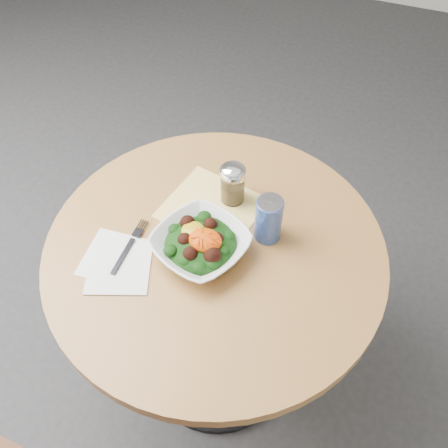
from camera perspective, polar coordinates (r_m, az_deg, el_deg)
name	(u,v)px	position (r m, az deg, el deg)	size (l,w,h in m)	color
ground	(218,363)	(1.96, -0.72, -15.61)	(6.00, 6.00, 0.00)	#2D2C2F
table	(216,286)	(1.47, -0.93, -7.09)	(0.90, 0.90, 0.75)	black
cloth_napkin	(212,208)	(1.39, -1.37, 1.88)	(0.25, 0.23, 0.00)	yellow
paper_napkins	(117,263)	(1.30, -12.14, -4.36)	(0.21, 0.21, 0.00)	white
salad_bowl	(201,244)	(1.27, -2.69, -2.26)	(0.30, 0.30, 0.09)	white
fork	(130,244)	(1.33, -10.64, -2.28)	(0.02, 0.19, 0.00)	black
spice_shaker	(233,184)	(1.37, 0.99, 4.64)	(0.07, 0.07, 0.13)	silver
beverage_can	(269,219)	(1.28, 5.12, 0.56)	(0.07, 0.07, 0.14)	#0D2896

